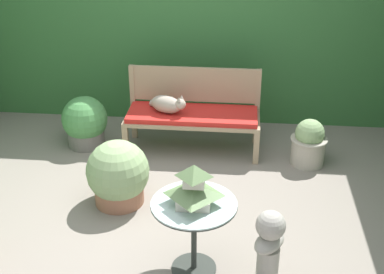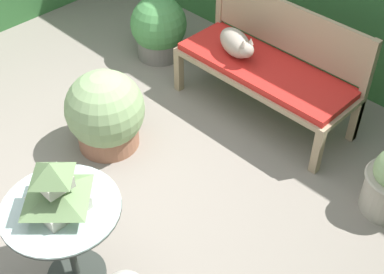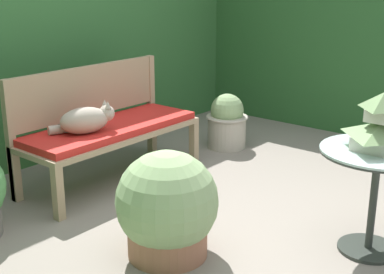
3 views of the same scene
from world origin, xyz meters
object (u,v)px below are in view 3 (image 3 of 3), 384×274
object	(u,v)px
cat	(86,120)
potted_plant_bench_left	(227,122)
pagoda_birdhouse	(381,126)
patio_table	(376,172)
potted_plant_bench_right	(167,209)
garden_bench	(111,132)

from	to	relation	value
cat	potted_plant_bench_left	xyz separation A→B (m)	(1.52, -0.16, -0.32)
cat	potted_plant_bench_left	distance (m)	1.56
pagoda_birdhouse	potted_plant_bench_left	size ratio (longest dim) A/B	0.66
patio_table	cat	bearing A→B (deg)	103.55
patio_table	pagoda_birdhouse	size ratio (longest dim) A/B	1.94
patio_table	potted_plant_bench_right	distance (m)	1.20
potted_plant_bench_left	potted_plant_bench_right	xyz separation A→B (m)	(-1.84, -0.92, 0.05)
cat	potted_plant_bench_left	world-z (taller)	cat
cat	patio_table	world-z (taller)	cat
garden_bench	pagoda_birdhouse	world-z (taller)	pagoda_birdhouse
patio_table	pagoda_birdhouse	bearing A→B (deg)	0.00
cat	patio_table	bearing A→B (deg)	-56.08
potted_plant_bench_left	garden_bench	bearing A→B (deg)	171.26
garden_bench	potted_plant_bench_right	world-z (taller)	potted_plant_bench_right
patio_table	pagoda_birdhouse	xyz separation A→B (m)	(0.00, 0.00, 0.28)
garden_bench	patio_table	xyz separation A→B (m)	(0.20, -1.99, 0.10)
patio_table	pagoda_birdhouse	world-z (taller)	pagoda_birdhouse
garden_bench	pagoda_birdhouse	size ratio (longest dim) A/B	4.38
garden_bench	patio_table	size ratio (longest dim) A/B	2.26
patio_table	potted_plant_bench_left	size ratio (longest dim) A/B	1.28
potted_plant_bench_right	garden_bench	bearing A→B (deg)	62.02
cat	pagoda_birdhouse	xyz separation A→B (m)	(0.47, -1.96, 0.21)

